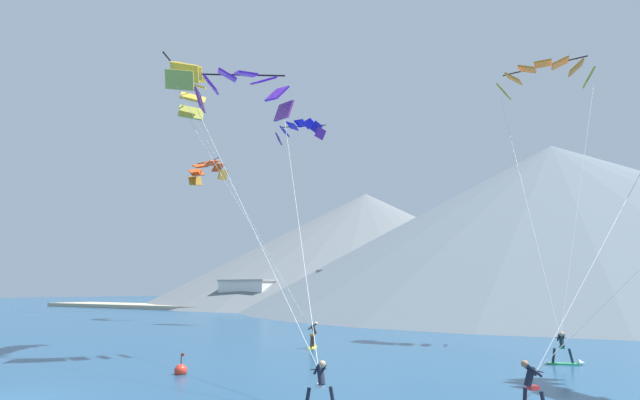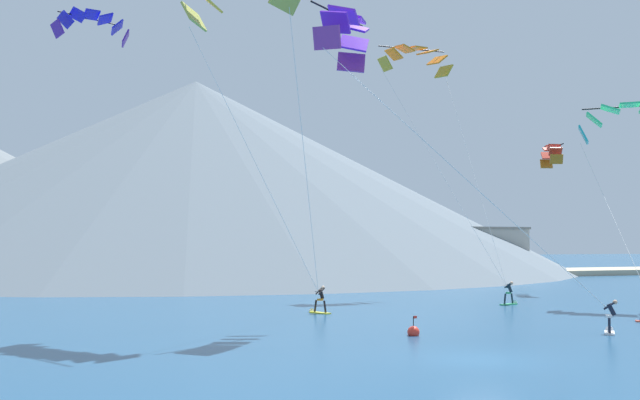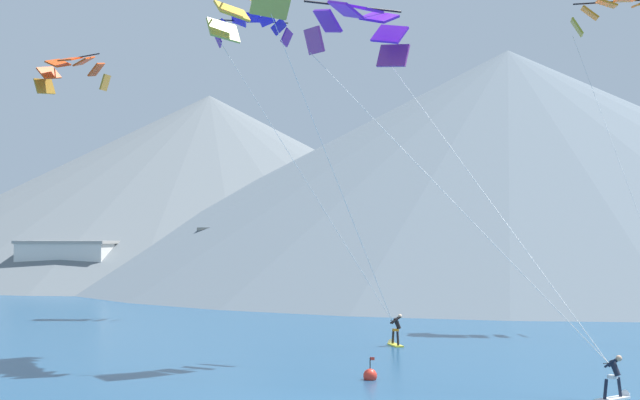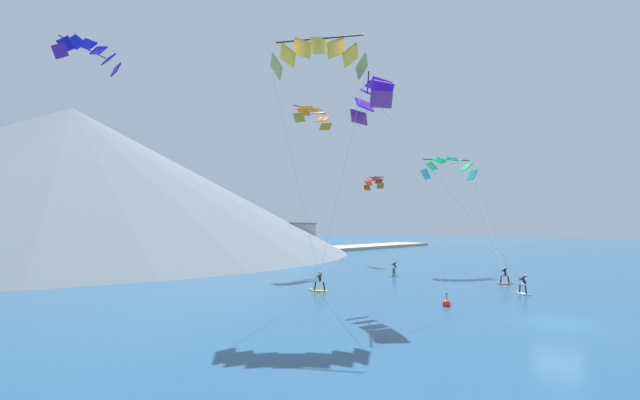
% 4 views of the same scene
% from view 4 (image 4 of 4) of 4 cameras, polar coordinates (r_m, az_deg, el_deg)
% --- Properties ---
extents(ground_plane, '(400.00, 400.00, 0.00)m').
position_cam_4_polar(ground_plane, '(28.67, 28.97, -14.14)').
color(ground_plane, navy).
extents(kitesurfer_near_lead, '(1.11, 1.74, 1.72)m').
position_cam_4_polar(kitesurfer_near_lead, '(37.16, -0.37, -11.26)').
color(kitesurfer_near_lead, yellow).
rests_on(kitesurfer_near_lead, ground).
extents(kitesurfer_near_trail, '(1.46, 1.56, 1.66)m').
position_cam_4_polar(kitesurfer_near_trail, '(39.25, 25.28, -10.58)').
color(kitesurfer_near_trail, white).
rests_on(kitesurfer_near_trail, ground).
extents(kitesurfer_mid_center, '(1.60, 1.41, 1.70)m').
position_cam_4_polar(kitesurfer_mid_center, '(45.30, 23.66, -9.61)').
color(kitesurfer_mid_center, '#E54C33').
rests_on(kitesurfer_mid_center, ground).
extents(kitesurfer_far_left, '(1.78, 0.92, 1.69)m').
position_cam_4_polar(kitesurfer_far_left, '(49.51, 9.91, -9.31)').
color(kitesurfer_far_left, '#33B266').
rests_on(kitesurfer_far_left, ground).
extents(parafoil_kite_near_lead, '(9.06, 8.36, 16.78)m').
position_cam_4_polar(parafoil_kite_near_lead, '(30.68, -0.12, 18.61)').
color(parafoil_kite_near_lead, '#ABAC40').
extents(parafoil_kite_near_trail, '(12.47, 10.21, 15.27)m').
position_cam_4_polar(parafoil_kite_near_trail, '(33.93, 7.19, 13.34)').
color(parafoil_kite_near_trail, '#84318D').
extents(parafoil_kite_mid_center, '(10.17, 11.09, 12.60)m').
position_cam_4_polar(parafoil_kite_mid_center, '(55.06, 16.83, 4.31)').
color(parafoil_kite_mid_center, '#21B0AC').
extents(parafoil_kite_far_left, '(6.82, 12.11, 19.54)m').
position_cam_4_polar(parafoil_kite_far_left, '(56.41, -0.81, 11.13)').
color(parafoil_kite_far_left, '#A49322').
extents(parafoil_kite_distant_low_drift, '(2.71, 4.17, 1.88)m').
position_cam_4_polar(parafoil_kite_distant_low_drift, '(65.32, 7.19, 2.43)').
color(parafoil_kite_distant_low_drift, '#B66716').
extents(parafoil_kite_distant_mid_solo, '(5.93, 3.18, 2.45)m').
position_cam_4_polar(parafoil_kite_distant_mid_solo, '(46.07, -28.53, 16.99)').
color(parafoil_kite_distant_mid_solo, '#451A94').
extents(race_marker_buoy, '(0.56, 0.56, 1.02)m').
position_cam_4_polar(race_marker_buoy, '(31.56, 16.52, -13.13)').
color(race_marker_buoy, red).
rests_on(race_marker_buoy, ground).
extents(shoreline_strip, '(180.00, 10.00, 0.70)m').
position_cam_4_polar(shoreline_strip, '(68.28, -26.15, -7.52)').
color(shoreline_strip, tan).
rests_on(shoreline_strip, ground).
extents(shore_building_harbour_front, '(7.49, 5.27, 6.88)m').
position_cam_4_polar(shore_building_harbour_front, '(80.50, -13.39, -4.93)').
color(shore_building_harbour_front, beige).
rests_on(shore_building_harbour_front, ground).
extents(shore_building_quay_east, '(9.83, 5.97, 6.37)m').
position_cam_4_polar(shore_building_quay_east, '(93.37, -3.81, -4.98)').
color(shore_building_quay_east, '#B7AD9E').
rests_on(shore_building_quay_east, ground).
extents(shore_building_quay_west, '(9.64, 4.88, 6.80)m').
position_cam_4_polar(shore_building_quay_west, '(77.04, -18.47, -4.93)').
color(shore_building_quay_west, '#A89E8E').
rests_on(shore_building_quay_west, ground).
extents(mountain_peak_central_summit, '(115.29, 115.29, 30.34)m').
position_cam_4_polar(mountain_peak_central_summit, '(102.87, -30.42, 2.32)').
color(mountain_peak_central_summit, slate).
rests_on(mountain_peak_central_summit, ground).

